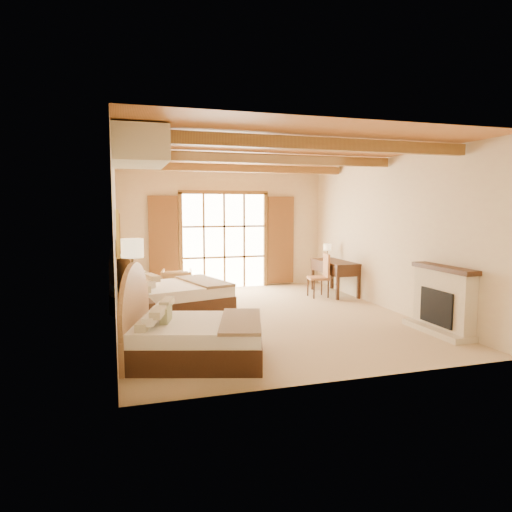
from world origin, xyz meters
name	(u,v)px	position (x,y,z in m)	size (l,w,h in m)	color
floor	(263,316)	(0.00, 0.00, 0.00)	(7.00, 7.00, 0.00)	#CFB48E
wall_back	(224,228)	(0.00, 3.50, 1.60)	(5.50, 5.50, 0.00)	beige
wall_left	(116,239)	(-2.75, 0.00, 1.60)	(7.00, 7.00, 0.00)	beige
wall_right	(387,234)	(2.75, 0.00, 1.60)	(7.00, 7.00, 0.00)	beige
ceiling	(263,152)	(0.00, 0.00, 3.20)	(7.00, 7.00, 0.00)	#BA6B33
ceiling_beams	(263,159)	(0.00, 0.00, 3.08)	(5.39, 4.60, 0.18)	olive
french_doors	(224,241)	(0.00, 3.44, 1.25)	(3.95, 0.08, 2.60)	white
fireplace	(442,303)	(2.60, -2.00, 0.51)	(0.46, 1.40, 1.16)	beige
painting	(118,232)	(-2.70, -0.75, 1.75)	(0.06, 0.95, 0.75)	#E7C94C
canopy_valance	(139,148)	(-2.40, -2.00, 2.95)	(0.70, 1.40, 0.45)	beige
bed_near	(187,336)	(-1.82, -2.21, 0.37)	(2.21, 1.85, 1.21)	#3F2519
bed_far	(164,296)	(-1.87, 0.59, 0.41)	(2.47, 2.07, 1.37)	#3F2519
nightstand	(138,319)	(-2.44, -0.78, 0.30)	(0.50, 0.50, 0.60)	#3F2519
floor_lamp	(132,255)	(-2.50, -1.05, 1.41)	(0.35, 0.35, 1.66)	#3E301D
armchair	(177,283)	(-1.38, 2.56, 0.33)	(0.71, 0.73, 0.67)	#AC804B
ottoman	(195,291)	(-1.00, 2.17, 0.19)	(0.52, 0.52, 0.38)	tan
desk	(335,276)	(2.44, 1.77, 0.44)	(0.67, 1.54, 0.83)	#3F2519
desk_chair	(319,284)	(1.90, 1.52, 0.33)	(0.54, 0.53, 1.05)	#9F6440
desk_lamp	(327,248)	(2.43, 2.20, 1.12)	(0.19, 0.19, 0.39)	#3E301D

